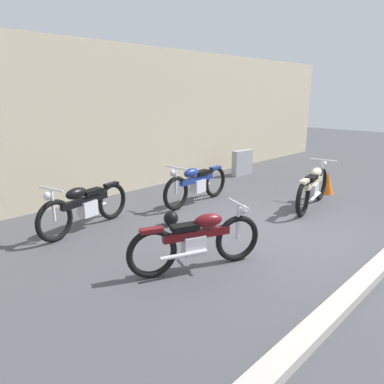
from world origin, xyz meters
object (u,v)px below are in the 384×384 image
object	(u,v)px
stone_marker	(242,163)
traffic_cone	(327,183)
motorcycle_cream	(313,187)
motorcycle_black	(85,206)
motorcycle_maroon	(198,240)
motorcycle_blue	(196,184)
helmet	(171,218)

from	to	relation	value
stone_marker	traffic_cone	world-z (taller)	stone_marker
motorcycle_cream	motorcycle_black	xyz separation A→B (m)	(-4.13, 2.32, -0.02)
motorcycle_black	traffic_cone	bearing A→B (deg)	146.83
traffic_cone	motorcycle_maroon	bearing A→B (deg)	-174.91
stone_marker	motorcycle_cream	bearing A→B (deg)	-116.79
stone_marker	motorcycle_blue	xyz separation A→B (m)	(-3.09, -1.03, 0.07)
motorcycle_maroon	motorcycle_black	size ratio (longest dim) A/B	0.92
motorcycle_cream	motorcycle_black	world-z (taller)	motorcycle_cream
stone_marker	motorcycle_cream	xyz separation A→B (m)	(-1.54, -3.04, 0.08)
stone_marker	motorcycle_maroon	world-z (taller)	motorcycle_maroon
motorcycle_blue	motorcycle_maroon	distance (m)	3.15
stone_marker	helmet	xyz separation A→B (m)	(-4.44, -1.68, -0.24)
helmet	motorcycle_cream	distance (m)	3.23
motorcycle_blue	motorcycle_maroon	xyz separation A→B (m)	(-2.25, -2.20, -0.02)
stone_marker	motorcycle_black	xyz separation A→B (m)	(-5.67, -0.72, 0.07)
traffic_cone	motorcycle_maroon	world-z (taller)	motorcycle_maroon
helmet	motorcycle_blue	distance (m)	1.54
helmet	motorcycle_black	world-z (taller)	motorcycle_black
stone_marker	motorcycle_black	size ratio (longest dim) A/B	0.37
motorcycle_blue	traffic_cone	bearing A→B (deg)	145.13
stone_marker	helmet	distance (m)	4.76
helmet	motorcycle_maroon	xyz separation A→B (m)	(-0.90, -1.55, 0.29)
traffic_cone	motorcycle_black	bearing A→B (deg)	159.42
motorcycle_blue	motorcycle_cream	distance (m)	2.54
stone_marker	traffic_cone	bearing A→B (deg)	-94.38
motorcycle_blue	motorcycle_cream	xyz separation A→B (m)	(1.55, -2.02, 0.01)
motorcycle_blue	motorcycle_black	distance (m)	2.60
traffic_cone	motorcycle_cream	distance (m)	1.36
helmet	motorcycle_maroon	distance (m)	1.82
helmet	traffic_cone	xyz separation A→B (m)	(4.23, -1.10, 0.14)
traffic_cone	motorcycle_blue	distance (m)	3.37
stone_marker	helmet	world-z (taller)	stone_marker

